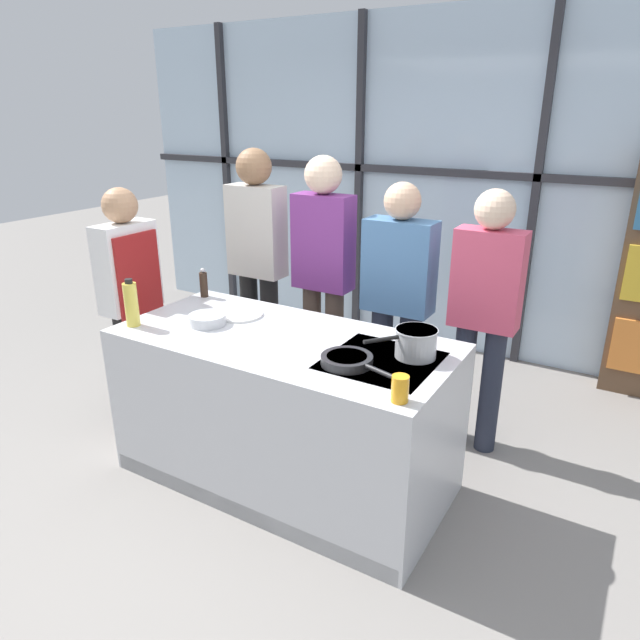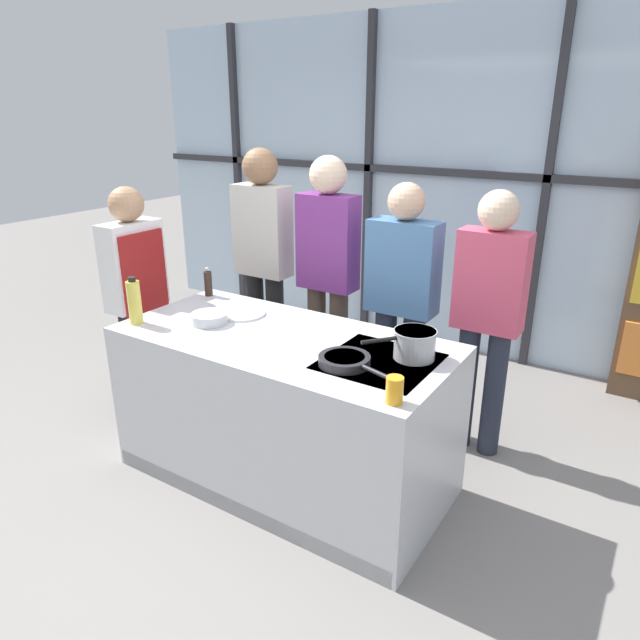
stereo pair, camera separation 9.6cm
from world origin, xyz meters
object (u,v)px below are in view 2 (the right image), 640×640
Objects in this scene: mixing_bowl at (209,318)px; pepper_grinder at (208,283)px; spectator_center_right at (401,296)px; white_plate at (242,314)px; spectator_far_right at (488,309)px; oil_bottle at (134,302)px; juice_glass_near at (395,390)px; chef at (137,291)px; spectator_far_left at (263,255)px; saucepan at (414,344)px; frying_pan at (345,360)px; spectator_center_left at (328,267)px.

pepper_grinder is at bearing 133.51° from mixing_bowl.
white_plate is (-0.69, -0.75, -0.03)m from spectator_center_right.
white_plate is at bearing 31.12° from spectator_far_right.
spectator_center_right is 1.62m from oil_bottle.
chef is at bearing 168.27° from juice_glass_near.
mixing_bowl is (-0.75, -0.96, -0.00)m from spectator_center_right.
spectator_far_right is at bearing 89.64° from juice_glass_near.
spectator_far_left is 5.38× the size of saucepan.
saucepan is at bearing 90.80° from chef.
frying_pan is 1.37m from pepper_grinder.
spectator_far_right reaches higher than white_plate.
saucepan is 2.85× the size of juice_glass_near.
white_plate is 1.02× the size of oil_bottle.
white_plate is 2.39× the size of juice_glass_near.
saucepan reaches higher than juice_glass_near.
spectator_far_left reaches higher than saucepan.
spectator_far_left is 0.87m from white_plate.
spectator_center_left is 1.11m from spectator_far_right.
spectator_far_right is 7.69× the size of mixing_bowl.
oil_bottle reaches higher than saucepan.
oil_bottle is (-1.29, -0.16, 0.10)m from frying_pan.
spectator_center_left is 0.77m from white_plate.
saucepan reaches higher than frying_pan.
spectator_far_left reaches higher than frying_pan.
chef is 1.97m from saucepan.
spectator_center_right is 7.70× the size of mixing_bowl.
spectator_far_left is 1.72m from saucepan.
spectator_far_left reaches higher than juice_glass_near.
chef is at bearing -179.20° from saucepan.
juice_glass_near is at bearing 78.27° from chef.
white_plate is 0.46m from pepper_grinder.
chef is 0.97× the size of spectator_center_right.
oil_bottle reaches higher than juice_glass_near.
pepper_grinder reaches higher than mixing_bowl.
chef is 2.13m from juice_glass_near.
pepper_grinder is (-1.66, -0.58, 0.04)m from spectator_far_right.
saucepan is 1.57× the size of mixing_bowl.
mixing_bowl is 1.82× the size of juice_glass_near.
mixing_bowl is at bearing 78.34° from spectator_center_left.
spectator_center_left is 0.56m from spectator_center_right.
spectator_far_right reaches higher than pepper_grinder.
spectator_center_left is 8.33× the size of mixing_bowl.
spectator_center_right reaches higher than white_plate.
spectator_far_left is at bearing 0.00° from spectator_far_right.
spectator_center_right is at bearing 51.88° from mixing_bowl.
spectator_far_left is at bearing 119.23° from white_plate.
oil_bottle is (0.01, -1.18, -0.02)m from spectator_far_left.
chef is at bearing 172.67° from frying_pan.
white_plate is 1.45× the size of pepper_grinder.
juice_glass_near is at bearing -75.80° from saucepan.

